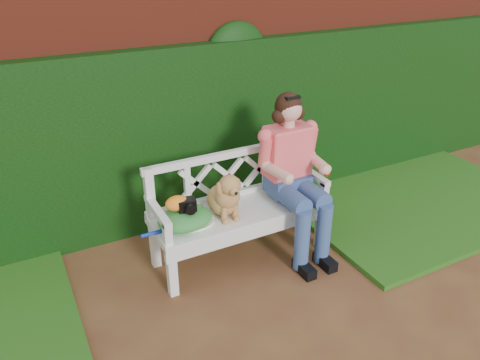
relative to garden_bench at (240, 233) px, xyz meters
name	(u,v)px	position (x,y,z in m)	size (l,w,h in m)	color
ground	(257,331)	(-0.31, -0.86, -0.24)	(60.00, 60.00, 0.00)	#592E1C
brick_wall	(159,109)	(-0.31, 1.04, 0.86)	(10.00, 0.30, 2.20)	maroon
ivy_hedge	(169,141)	(-0.31, 0.82, 0.61)	(10.00, 0.18, 1.70)	#12400C
grass_right	(410,198)	(2.09, 0.04, -0.21)	(2.60, 2.00, 0.05)	#214A16
garden_bench	(240,233)	(0.00, 0.00, 0.00)	(1.58, 0.60, 0.48)	white
seated_woman	(289,175)	(0.47, -0.02, 0.45)	(0.59, 0.78, 1.39)	#EA3C49
dog	(224,193)	(-0.16, -0.03, 0.44)	(0.27, 0.37, 0.41)	#B96946
tennis_racket	(191,223)	(-0.46, -0.04, 0.26)	(0.63, 0.27, 0.03)	beige
green_bag	(185,218)	(-0.51, -0.05, 0.31)	(0.44, 0.34, 0.15)	#238633
camera_item	(187,204)	(-0.49, -0.05, 0.43)	(0.14, 0.10, 0.09)	black
baseball_glove	(177,203)	(-0.55, -0.02, 0.45)	(0.19, 0.14, 0.12)	orange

